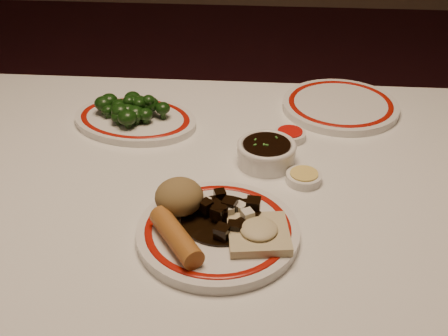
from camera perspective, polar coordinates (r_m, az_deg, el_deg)
dining_table at (r=1.04m, az=-1.44°, el=-6.17°), size 1.20×0.90×0.75m
main_plate at (r=0.87m, az=-0.61°, el=-6.48°), size 0.32×0.32×0.02m
rice_mound at (r=0.89m, az=-4.58°, el=-2.92°), size 0.08×0.08×0.06m
spring_roll at (r=0.83m, az=-4.90°, el=-6.94°), size 0.09×0.12×0.03m
fried_wonton at (r=0.85m, az=3.54°, el=-6.58°), size 0.10×0.10×0.03m
stirfry_heap at (r=0.88m, az=0.20°, el=-4.75°), size 0.13×0.13×0.03m
broccoli_plate at (r=1.20m, az=-9.02°, el=4.86°), size 0.30×0.28×0.02m
broccoli_pile at (r=1.18m, az=-9.54°, el=6.04°), size 0.16×0.13×0.05m
soy_bowl at (r=1.05m, az=4.33°, el=1.46°), size 0.11×0.11×0.04m
sweet_sour_dish at (r=1.13m, az=6.70°, el=3.34°), size 0.06×0.06×0.02m
mustard_dish at (r=1.01m, az=8.10°, el=-0.96°), size 0.06×0.06×0.02m
far_plate at (r=1.27m, az=11.73°, el=6.24°), size 0.32×0.32×0.02m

